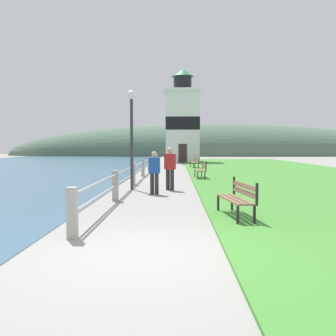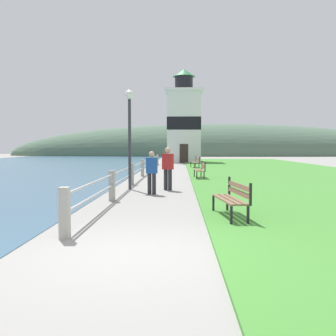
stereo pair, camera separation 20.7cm
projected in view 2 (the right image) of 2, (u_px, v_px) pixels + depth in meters
name	position (u px, v px, depth m)	size (l,w,h in m)	color
ground_plane	(127.00, 254.00, 5.96)	(160.00, 160.00, 0.00)	gray
grass_verge	(284.00, 173.00, 23.59)	(12.00, 53.68, 0.06)	#428433
seawall_railing	(143.00, 167.00, 21.65)	(0.18, 29.60, 0.97)	#A8A399
park_bench_near	(233.00, 196.00, 8.86)	(0.70, 1.81, 0.94)	brown
park_bench_midway	(201.00, 169.00, 19.79)	(0.53, 1.77, 0.94)	brown
park_bench_far	(196.00, 162.00, 29.64)	(0.68, 1.84, 0.94)	brown
lighthouse	(184.00, 122.00, 41.09)	(4.13, 4.13, 10.16)	white
person_strolling	(168.00, 167.00, 14.70)	(0.47, 0.37, 1.69)	#28282D
person_by_railing	(152.00, 171.00, 13.43)	(0.41, 0.28, 1.55)	#28282D
lamp_post	(130.00, 121.00, 14.89)	(0.36, 0.36, 3.96)	#333338
distant_hillside	(217.00, 156.00, 71.36)	(80.00, 16.00, 12.00)	#4C6651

